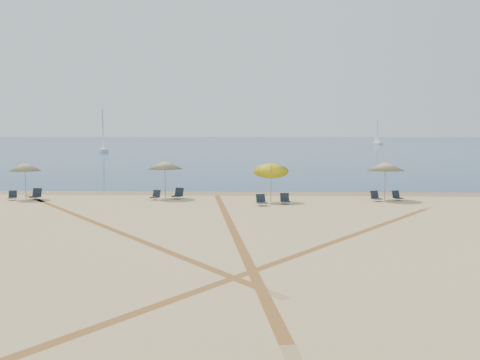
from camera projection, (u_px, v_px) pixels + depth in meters
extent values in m
plane|color=tan|center=(214.00, 299.00, 13.93)|extent=(160.00, 160.00, 0.00)
plane|color=#0C2151|center=(256.00, 141.00, 237.87)|extent=(500.00, 500.00, 0.00)
plane|color=olive|center=(242.00, 193.00, 37.82)|extent=(500.00, 500.00, 0.00)
cylinder|color=gray|center=(26.00, 182.00, 34.45)|extent=(0.05, 0.05, 2.25)
cone|color=beige|center=(25.00, 167.00, 34.36)|extent=(1.99, 1.99, 0.55)
sphere|color=gray|center=(25.00, 162.00, 34.34)|extent=(0.08, 0.08, 0.08)
cylinder|color=gray|center=(165.00, 180.00, 34.87)|extent=(0.05, 0.05, 2.34)
cone|color=beige|center=(165.00, 165.00, 34.78)|extent=(2.28, 2.28, 0.55)
sphere|color=gray|center=(165.00, 160.00, 34.75)|extent=(0.08, 0.08, 0.08)
cylinder|color=gray|center=(271.00, 184.00, 32.75)|extent=(0.05, 0.88, 2.33)
cone|color=yellow|center=(271.00, 167.00, 33.02)|extent=(2.19, 2.25, 1.26)
sphere|color=gray|center=(271.00, 162.00, 33.00)|extent=(0.08, 0.08, 0.08)
cylinder|color=gray|center=(385.00, 182.00, 33.99)|extent=(0.05, 0.05, 2.32)
cone|color=beige|center=(385.00, 166.00, 33.90)|extent=(2.35, 2.35, 0.55)
sphere|color=gray|center=(386.00, 161.00, 33.88)|extent=(0.08, 0.08, 0.08)
cube|color=black|center=(12.00, 198.00, 33.90)|extent=(0.61, 0.61, 0.04)
cube|color=black|center=(13.00, 194.00, 34.12)|extent=(0.53, 0.32, 0.44)
cylinder|color=#A5A5AD|center=(8.00, 199.00, 33.68)|extent=(0.02, 0.02, 0.16)
cylinder|color=#A5A5AD|center=(14.00, 199.00, 33.78)|extent=(0.02, 0.02, 0.16)
cube|color=black|center=(35.00, 197.00, 34.15)|extent=(0.64, 0.64, 0.05)
cube|color=black|center=(37.00, 192.00, 34.41)|extent=(0.61, 0.26, 0.53)
cylinder|color=#A5A5AD|center=(30.00, 199.00, 33.97)|extent=(0.03, 0.03, 0.19)
cylinder|color=#A5A5AD|center=(37.00, 199.00, 33.91)|extent=(0.03, 0.03, 0.19)
cube|color=black|center=(155.00, 197.00, 34.07)|extent=(0.65, 0.65, 0.05)
cube|color=black|center=(157.00, 193.00, 34.28)|extent=(0.54, 0.35, 0.46)
cylinder|color=#A5A5AD|center=(151.00, 199.00, 33.96)|extent=(0.02, 0.02, 0.17)
cylinder|color=#A5A5AD|center=(157.00, 199.00, 33.82)|extent=(0.02, 0.02, 0.17)
cube|color=black|center=(177.00, 196.00, 34.50)|extent=(0.76, 0.76, 0.05)
cube|color=black|center=(179.00, 192.00, 34.74)|extent=(0.63, 0.41, 0.52)
cylinder|color=#A5A5AD|center=(173.00, 198.00, 34.39)|extent=(0.03, 0.03, 0.19)
cylinder|color=#A5A5AD|center=(180.00, 198.00, 34.21)|extent=(0.03, 0.03, 0.19)
cube|color=black|center=(262.00, 203.00, 31.38)|extent=(0.70, 0.70, 0.05)
cube|color=black|center=(261.00, 198.00, 31.61)|extent=(0.59, 0.37, 0.49)
cylinder|color=#A5A5AD|center=(259.00, 205.00, 31.12)|extent=(0.02, 0.02, 0.18)
cylinder|color=#A5A5AD|center=(266.00, 205.00, 31.25)|extent=(0.02, 0.02, 0.18)
cube|color=black|center=(285.00, 201.00, 32.04)|extent=(0.60, 0.60, 0.05)
cube|color=black|center=(285.00, 197.00, 32.28)|extent=(0.56, 0.26, 0.48)
cylinder|color=#A5A5AD|center=(282.00, 203.00, 31.84)|extent=(0.02, 0.02, 0.18)
cylinder|color=#A5A5AD|center=(289.00, 203.00, 31.88)|extent=(0.02, 0.02, 0.18)
cube|color=black|center=(377.00, 199.00, 33.31)|extent=(0.70, 0.70, 0.05)
cube|color=black|center=(374.00, 194.00, 33.53)|extent=(0.57, 0.39, 0.48)
cylinder|color=#A5A5AD|center=(374.00, 201.00, 33.04)|extent=(0.02, 0.02, 0.18)
cylinder|color=#A5A5AD|center=(380.00, 200.00, 33.19)|extent=(0.02, 0.02, 0.18)
cube|color=black|center=(398.00, 198.00, 33.69)|extent=(0.67, 0.67, 0.05)
cube|color=black|center=(396.00, 194.00, 33.90)|extent=(0.55, 0.37, 0.46)
cylinder|color=#A5A5AD|center=(396.00, 200.00, 33.44)|extent=(0.02, 0.02, 0.17)
cylinder|color=#A5A5AD|center=(402.00, 200.00, 33.58)|extent=(0.02, 0.02, 0.17)
cube|color=white|center=(377.00, 144.00, 182.19)|extent=(2.72, 5.62, 0.59)
cylinder|color=gray|center=(377.00, 132.00, 181.84)|extent=(0.12, 0.12, 7.93)
cube|color=white|center=(103.00, 150.00, 114.44)|extent=(3.72, 6.25, 0.67)
cylinder|color=gray|center=(103.00, 130.00, 114.05)|extent=(0.13, 0.13, 8.89)
plane|color=tan|center=(233.00, 230.00, 23.69)|extent=(31.47, 31.47, 0.00)
plane|color=tan|center=(231.00, 226.00, 24.78)|extent=(31.47, 31.47, 0.00)
plane|color=tan|center=(297.00, 255.00, 18.81)|extent=(38.98, 38.98, 0.00)
plane|color=tan|center=(313.00, 250.00, 19.69)|extent=(38.98, 38.98, 0.00)
plane|color=tan|center=(97.00, 224.00, 25.32)|extent=(39.20, 39.20, 0.00)
plane|color=tan|center=(89.00, 220.00, 26.22)|extent=(39.20, 39.20, 0.00)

